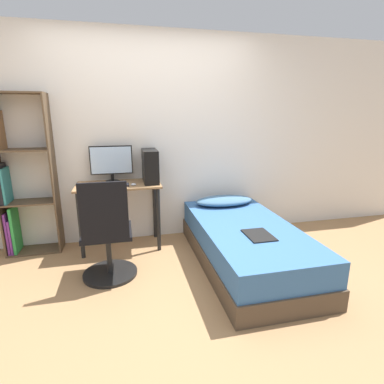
{
  "coord_description": "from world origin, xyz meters",
  "views": [
    {
      "loc": [
        -0.35,
        -2.25,
        1.56
      ],
      "look_at": [
        0.35,
        0.74,
        0.75
      ],
      "focal_mm": 28.0,
      "sensor_mm": 36.0,
      "label": 1
    }
  ],
  "objects_px": {
    "bookshelf": "(17,179)",
    "pc_tower": "(150,166)",
    "office_chair": "(108,242)",
    "bed": "(245,244)",
    "monitor": "(111,162)",
    "keyboard": "(112,185)"
  },
  "relations": [
    {
      "from": "bookshelf",
      "to": "bed",
      "type": "relative_size",
      "value": 0.91
    },
    {
      "from": "office_chair",
      "to": "bed",
      "type": "distance_m",
      "value": 1.41
    },
    {
      "from": "bed",
      "to": "monitor",
      "type": "xyz_separation_m",
      "value": [
        -1.35,
        0.87,
        0.79
      ]
    },
    {
      "from": "office_chair",
      "to": "monitor",
      "type": "bearing_deg",
      "value": 86.34
    },
    {
      "from": "keyboard",
      "to": "pc_tower",
      "type": "height_order",
      "value": "pc_tower"
    },
    {
      "from": "bookshelf",
      "to": "bed",
      "type": "xyz_separation_m",
      "value": [
        2.36,
        -0.83,
        -0.64
      ]
    },
    {
      "from": "bookshelf",
      "to": "keyboard",
      "type": "bearing_deg",
      "value": -11.65
    },
    {
      "from": "bookshelf",
      "to": "pc_tower",
      "type": "distance_m",
      "value": 1.46
    },
    {
      "from": "pc_tower",
      "to": "keyboard",
      "type": "bearing_deg",
      "value": -163.44
    },
    {
      "from": "office_chair",
      "to": "monitor",
      "type": "xyz_separation_m",
      "value": [
        0.06,
        0.86,
        0.63
      ]
    },
    {
      "from": "office_chair",
      "to": "pc_tower",
      "type": "distance_m",
      "value": 1.06
    },
    {
      "from": "keyboard",
      "to": "pc_tower",
      "type": "xyz_separation_m",
      "value": [
        0.43,
        0.13,
        0.18
      ]
    },
    {
      "from": "monitor",
      "to": "pc_tower",
      "type": "xyz_separation_m",
      "value": [
        0.44,
        -0.12,
        -0.05
      ]
    },
    {
      "from": "office_chair",
      "to": "pc_tower",
      "type": "height_order",
      "value": "pc_tower"
    },
    {
      "from": "office_chair",
      "to": "pc_tower",
      "type": "relative_size",
      "value": 2.47
    },
    {
      "from": "office_chair",
      "to": "bookshelf",
      "type": "bearing_deg",
      "value": 139.41
    },
    {
      "from": "bookshelf",
      "to": "pc_tower",
      "type": "bearing_deg",
      "value": -3.16
    },
    {
      "from": "bookshelf",
      "to": "office_chair",
      "type": "height_order",
      "value": "bookshelf"
    },
    {
      "from": "monitor",
      "to": "keyboard",
      "type": "bearing_deg",
      "value": -89.33
    },
    {
      "from": "monitor",
      "to": "pc_tower",
      "type": "bearing_deg",
      "value": -15.59
    },
    {
      "from": "office_chair",
      "to": "pc_tower",
      "type": "xyz_separation_m",
      "value": [
        0.49,
        0.74,
        0.58
      ]
    },
    {
      "from": "keyboard",
      "to": "monitor",
      "type": "bearing_deg",
      "value": 90.67
    }
  ]
}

